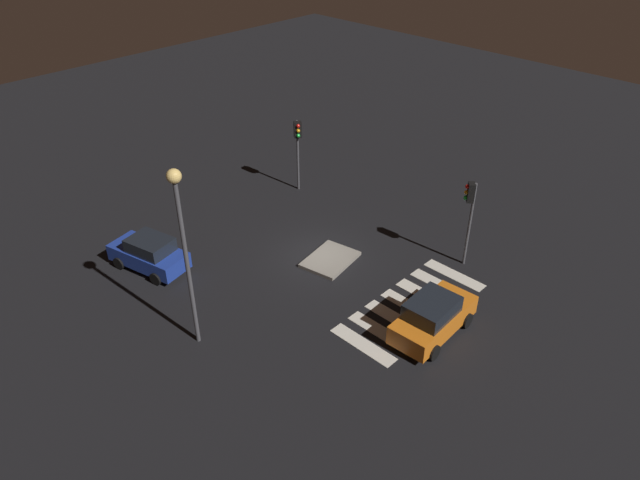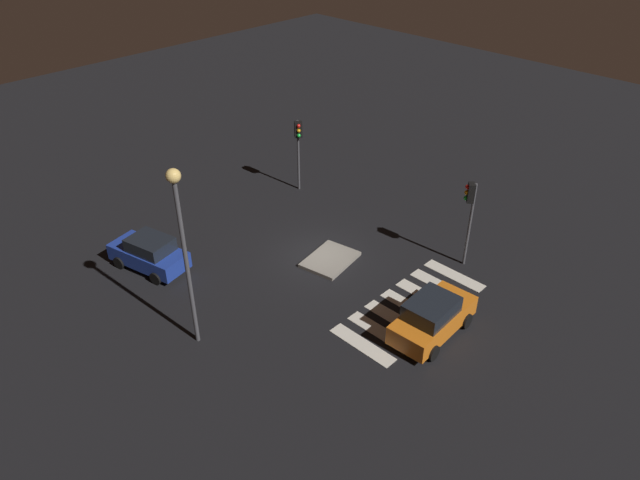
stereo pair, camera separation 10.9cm
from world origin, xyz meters
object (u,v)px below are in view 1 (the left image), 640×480
Objects in this scene: traffic_light_north at (298,139)px; car_blue at (149,253)px; traffic_light_east at (470,204)px; street_lamp at (182,232)px; traffic_island at (330,260)px; car_orange at (433,317)px.

car_blue is at bearing -51.03° from traffic_light_north.
traffic_light_east is 13.74m from street_lamp.
traffic_island is at bearing 0.10° from street_lamp.
car_orange is at bearing 14.78° from traffic_light_north.
traffic_island is 0.68× the size of traffic_light_east.
car_blue is 15.83m from traffic_light_east.
traffic_light_north is at bearing -38.06° from traffic_light_east.
street_lamp reaches higher than traffic_light_east.
street_lamp is (-12.42, -6.69, 2.09)m from traffic_light_north.
traffic_light_east is at bearing -147.20° from car_blue.
car_blue is 7.73m from street_lamp.
traffic_light_east is 0.56× the size of street_lamp.
traffic_light_north is 0.98× the size of traffic_light_east.
street_lamp is (-7.30, 6.85, 4.55)m from car_orange.
traffic_island is 8.56m from traffic_light_north.
traffic_island is 9.80m from street_lamp.
traffic_light_east reaches higher than car_orange.
car_orange is at bearing 70.83° from traffic_light_east.
traffic_light_east reaches higher than traffic_light_north.
car_orange is 0.99× the size of traffic_light_north.
traffic_island is 0.38× the size of street_lamp.
car_orange is 14.68m from traffic_light_north.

